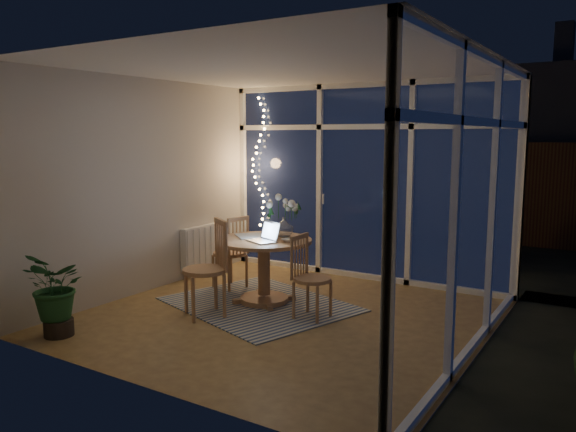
% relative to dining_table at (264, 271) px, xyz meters
% --- Properties ---
extents(floor, '(4.00, 4.00, 0.00)m').
position_rel_dining_table_xyz_m(floor, '(0.48, -0.31, -0.37)').
color(floor, brown).
rests_on(floor, ground).
extents(ceiling, '(4.00, 4.00, 0.00)m').
position_rel_dining_table_xyz_m(ceiling, '(0.48, -0.31, 2.23)').
color(ceiling, silver).
rests_on(ceiling, wall_back).
extents(wall_back, '(4.00, 0.04, 2.60)m').
position_rel_dining_table_xyz_m(wall_back, '(0.48, 1.69, 0.93)').
color(wall_back, beige).
rests_on(wall_back, floor).
extents(wall_front, '(4.00, 0.04, 2.60)m').
position_rel_dining_table_xyz_m(wall_front, '(0.48, -2.31, 0.93)').
color(wall_front, beige).
rests_on(wall_front, floor).
extents(wall_left, '(0.04, 4.00, 2.60)m').
position_rel_dining_table_xyz_m(wall_left, '(-1.52, -0.31, 0.93)').
color(wall_left, beige).
rests_on(wall_left, floor).
extents(wall_right, '(0.04, 4.00, 2.60)m').
position_rel_dining_table_xyz_m(wall_right, '(2.48, -0.31, 0.93)').
color(wall_right, beige).
rests_on(wall_right, floor).
extents(window_wall_back, '(4.00, 0.10, 2.60)m').
position_rel_dining_table_xyz_m(window_wall_back, '(0.48, 1.65, 0.93)').
color(window_wall_back, white).
rests_on(window_wall_back, floor).
extents(window_wall_right, '(0.10, 4.00, 2.60)m').
position_rel_dining_table_xyz_m(window_wall_right, '(2.44, -0.31, 0.93)').
color(window_wall_right, white).
rests_on(window_wall_right, floor).
extents(radiator, '(0.10, 0.70, 0.58)m').
position_rel_dining_table_xyz_m(radiator, '(-1.46, 0.59, 0.03)').
color(radiator, white).
rests_on(radiator, wall_left).
extents(fairy_lights, '(0.24, 0.10, 1.85)m').
position_rel_dining_table_xyz_m(fairy_lights, '(-1.17, 1.57, 1.15)').
color(fairy_lights, '#F9BB63').
rests_on(fairy_lights, window_wall_back).
extents(garden_patio, '(12.00, 6.00, 0.10)m').
position_rel_dining_table_xyz_m(garden_patio, '(0.98, 4.69, -0.43)').
color(garden_patio, black).
rests_on(garden_patio, ground).
extents(garden_fence, '(11.00, 0.08, 1.80)m').
position_rel_dining_table_xyz_m(garden_fence, '(0.48, 5.19, 0.53)').
color(garden_fence, black).
rests_on(garden_fence, ground).
extents(neighbour_roof, '(7.00, 3.00, 2.20)m').
position_rel_dining_table_xyz_m(neighbour_roof, '(0.78, 8.19, 1.83)').
color(neighbour_roof, '#31343B').
rests_on(neighbour_roof, ground).
extents(garden_shrubs, '(0.90, 0.90, 0.90)m').
position_rel_dining_table_xyz_m(garden_shrubs, '(-0.32, 3.09, 0.08)').
color(garden_shrubs, black).
rests_on(garden_shrubs, ground).
extents(rug, '(2.37, 2.12, 0.01)m').
position_rel_dining_table_xyz_m(rug, '(0.00, -0.10, -0.37)').
color(rug, beige).
rests_on(rug, floor).
extents(dining_table, '(1.38, 1.38, 0.75)m').
position_rel_dining_table_xyz_m(dining_table, '(0.00, 0.00, 0.00)').
color(dining_table, '#AA784D').
rests_on(dining_table, floor).
extents(chair_left, '(0.51, 0.51, 0.94)m').
position_rel_dining_table_xyz_m(chair_left, '(-0.72, 0.29, 0.10)').
color(chair_left, '#AA784D').
rests_on(chair_left, floor).
extents(chair_right, '(0.42, 0.42, 0.90)m').
position_rel_dining_table_xyz_m(chair_right, '(0.75, -0.20, 0.08)').
color(chair_right, '#AA784D').
rests_on(chair_right, floor).
extents(chair_front, '(0.68, 0.68, 1.05)m').
position_rel_dining_table_xyz_m(chair_front, '(-0.26, -0.73, 0.15)').
color(chair_front, '#AA784D').
rests_on(chair_front, floor).
extents(laptop, '(0.41, 0.38, 0.24)m').
position_rel_dining_table_xyz_m(laptop, '(0.08, -0.15, 0.49)').
color(laptop, '#B6B7BB').
rests_on(laptop, dining_table).
extents(flower_vase, '(0.25, 0.25, 0.21)m').
position_rel_dining_table_xyz_m(flower_vase, '(0.11, 0.25, 0.48)').
color(flower_vase, white).
rests_on(flower_vase, dining_table).
extents(bowl, '(0.19, 0.19, 0.04)m').
position_rel_dining_table_xyz_m(bowl, '(0.32, 0.01, 0.39)').
color(bowl, white).
rests_on(bowl, dining_table).
extents(newspapers, '(0.47, 0.45, 0.01)m').
position_rel_dining_table_xyz_m(newspapers, '(-0.22, 0.07, 0.38)').
color(newspapers, silver).
rests_on(newspapers, dining_table).
extents(phone, '(0.12, 0.06, 0.01)m').
position_rel_dining_table_xyz_m(phone, '(-0.03, -0.11, 0.38)').
color(phone, black).
rests_on(phone, dining_table).
extents(potted_plant, '(0.65, 0.60, 0.76)m').
position_rel_dining_table_xyz_m(potted_plant, '(-1.07, -1.94, 0.01)').
color(potted_plant, '#1A4B22').
rests_on(potted_plant, floor).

